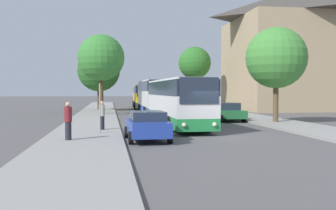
{
  "coord_description": "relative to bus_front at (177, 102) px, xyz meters",
  "views": [
    {
      "loc": [
        -5.69,
        -21.1,
        2.53
      ],
      "look_at": [
        -1.17,
        8.97,
        1.4
      ],
      "focal_mm": 42.0,
      "sensor_mm": 36.0,
      "label": 1
    }
  ],
  "objects": [
    {
      "name": "ground_plane",
      "position": [
        1.04,
        -5.63,
        -1.75
      ],
      "size": [
        300.0,
        300.0,
        0.0
      ],
      "primitive_type": "plane",
      "color": "#565454",
      "rests_on": "ground"
    },
    {
      "name": "sidewalk_left",
      "position": [
        -5.96,
        -5.63,
        -1.68
      ],
      "size": [
        4.0,
        120.0,
        0.15
      ],
      "primitive_type": "cube",
      "color": "gray",
      "rests_on": "ground_plane"
    },
    {
      "name": "sidewalk_right",
      "position": [
        8.04,
        -5.63,
        -1.68
      ],
      "size": [
        4.0,
        120.0,
        0.15
      ],
      "primitive_type": "cube",
      "color": "gray",
      "rests_on": "ground_plane"
    },
    {
      "name": "building_right_background",
      "position": [
        20.87,
        22.23,
        6.34
      ],
      "size": [
        18.33,
        14.47,
        16.18
      ],
      "color": "tan",
      "rests_on": "ground_plane"
    },
    {
      "name": "bus_front",
      "position": [
        0.0,
        0.0,
        0.0
      ],
      "size": [
        3.0,
        12.11,
        3.27
      ],
      "rotation": [
        0.0,
        0.0,
        0.03
      ],
      "color": "#238942",
      "rests_on": "ground_plane"
    },
    {
      "name": "bus_middle",
      "position": [
        -0.08,
        13.4,
        0.13
      ],
      "size": [
        2.79,
        10.92,
        3.53
      ],
      "rotation": [
        0.0,
        0.0,
        0.01
      ],
      "color": "#2D519E",
      "rests_on": "ground_plane"
    },
    {
      "name": "bus_rear",
      "position": [
        0.06,
        28.25,
        -0.02
      ],
      "size": [
        3.01,
        12.17,
        3.24
      ],
      "rotation": [
        0.0,
        0.0,
        -0.03
      ],
      "color": "#2D2D2D",
      "rests_on": "ground_plane"
    },
    {
      "name": "parked_car_left_curb",
      "position": [
        -2.77,
        -7.14,
        -0.97
      ],
      "size": [
        2.17,
        4.16,
        1.49
      ],
      "rotation": [
        0.0,
        0.0,
        0.03
      ],
      "color": "#233D9E",
      "rests_on": "ground_plane"
    },
    {
      "name": "parked_car_right_near",
      "position": [
        5.04,
        4.65,
        -0.97
      ],
      "size": [
        2.04,
        4.64,
        1.52
      ],
      "rotation": [
        0.0,
        0.0,
        3.15
      ],
      "color": "#236B38",
      "rests_on": "ground_plane"
    },
    {
      "name": "bus_stop_sign",
      "position": [
        -5.16,
        -4.68,
        0.11
      ],
      "size": [
        0.08,
        0.45,
        2.77
      ],
      "color": "gray",
      "rests_on": "sidewalk_left"
    },
    {
      "name": "pedestrian_waiting_near",
      "position": [
        -5.09,
        -2.67,
        -0.73
      ],
      "size": [
        0.36,
        0.36,
        1.73
      ],
      "rotation": [
        0.0,
        0.0,
        0.76
      ],
      "color": "#23232D",
      "rests_on": "sidewalk_left"
    },
    {
      "name": "pedestrian_waiting_far",
      "position": [
        -6.6,
        -7.45,
        -0.67
      ],
      "size": [
        0.36,
        0.36,
        1.83
      ],
      "rotation": [
        0.0,
        0.0,
        2.48
      ],
      "color": "#23232D",
      "rests_on": "sidewalk_left"
    },
    {
      "name": "tree_left_near",
      "position": [
        -5.88,
        22.33,
        3.25
      ],
      "size": [
        5.2,
        5.2,
        7.47
      ],
      "color": "#47331E",
      "rests_on": "sidewalk_left"
    },
    {
      "name": "tree_left_far",
      "position": [
        -5.42,
        13.68,
        4.07
      ],
      "size": [
        4.71,
        4.71,
        8.05
      ],
      "color": "#513D23",
      "rests_on": "sidewalk_left"
    },
    {
      "name": "tree_right_near",
      "position": [
        7.87,
        1.51,
        3.22
      ],
      "size": [
        4.62,
        4.62,
        7.15
      ],
      "color": "brown",
      "rests_on": "sidewalk_right"
    },
    {
      "name": "tree_right_mid",
      "position": [
        6.93,
        25.83,
        4.49
      ],
      "size": [
        4.42,
        4.42,
        8.33
      ],
      "color": "brown",
      "rests_on": "sidewalk_right"
    }
  ]
}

